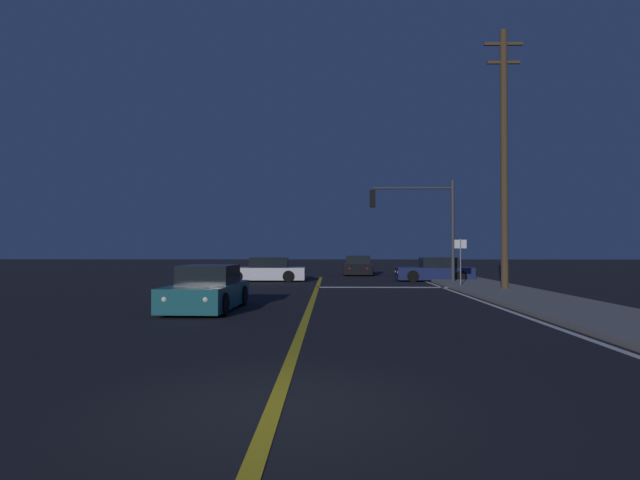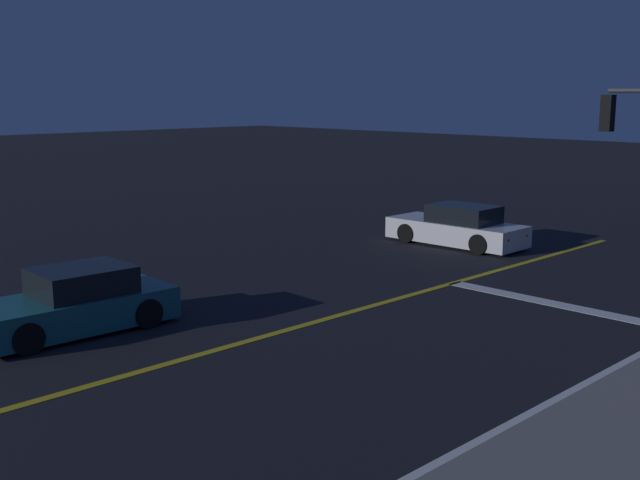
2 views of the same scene
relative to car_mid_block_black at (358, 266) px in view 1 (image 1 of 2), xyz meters
name	(u,v)px [view 1 (image 1 of 2)]	position (x,y,z in m)	size (l,w,h in m)	color
ground_plane	(275,407)	(-2.53, -30.28, -0.58)	(160.00, 160.00, 0.00)	black
sidewalk_right	(562,306)	(5.22, -20.20, -0.51)	(3.20, 36.29, 0.15)	gray
lane_line_center	(310,308)	(-2.53, -20.20, -0.58)	(0.20, 34.27, 0.01)	gold
lane_line_edge_right	(501,308)	(3.37, -20.20, -0.58)	(0.16, 34.27, 0.01)	white
stop_bar	(382,287)	(0.54, -11.61, -0.58)	(6.15, 0.50, 0.01)	white
car_mid_block_black	(358,266)	(0.00, 0.00, 0.00)	(2.13, 4.62, 1.34)	black
car_lead_oncoming_white	(266,271)	(-5.56, -7.23, 0.00)	(4.62, 1.92, 1.34)	silver
car_distant_tail_navy	(435,271)	(3.98, -6.84, 0.00)	(4.27, 1.91, 1.34)	navy
car_following_oncoming_teal	(207,290)	(-5.62, -20.73, 0.00)	(1.98, 4.27, 1.34)	#195960
traffic_signal_near_right	(421,214)	(2.79, -9.31, 3.04)	(4.37, 0.28, 5.38)	#38383D
utility_pole_right	(504,156)	(5.52, -14.03, 5.20)	(1.64, 0.31, 11.22)	#4C3823
street_sign_corner	(460,255)	(4.12, -12.11, 0.97)	(0.56, 0.06, 2.30)	slate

